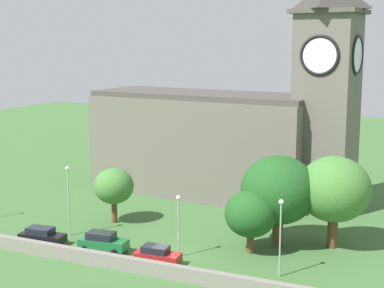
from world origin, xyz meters
The scene contains 13 objects.
ground_plane centered at (0.00, 15.00, 0.00)m, with size 200.00×200.00×0.00m, color #3D6633.
church centered at (-2.78, 22.97, 8.31)m, with size 35.63×13.57×27.32m.
quay_barrier centered at (0.00, -4.77, 0.64)m, with size 54.40×0.70×1.28m, color gray.
car_black centered at (-13.05, -2.27, 0.88)m, with size 4.78×2.46×1.73m.
car_green centered at (-6.35, -1.50, 0.97)m, with size 4.89×2.56×1.92m.
car_red centered at (0.00, -2.32, 0.88)m, with size 4.33×2.33×1.74m.
streetlamp_west_mid centered at (-12.14, 1.12, 4.93)m, with size 0.44×0.44×7.44m.
streetlamp_central centered at (0.99, 0.15, 4.11)m, with size 0.44×0.44×6.02m.
streetlamp_east_mid centered at (10.97, -0.51, 4.62)m, with size 0.44×0.44×6.91m.
tree_riverside_east centered at (8.61, 7.05, 5.69)m, with size 7.51×7.51×9.11m.
tree_churchyard centered at (13.67, 8.79, 5.89)m, with size 7.14×7.14×9.15m.
tree_by_tower centered at (6.79, 4.02, 3.88)m, with size 5.02×5.02×6.17m.
tree_riverside_west centered at (-10.24, 6.92, 4.17)m, with size 4.45×4.45×6.21m.
Camera 1 is at (23.84, -47.47, 20.08)m, focal length 54.95 mm.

